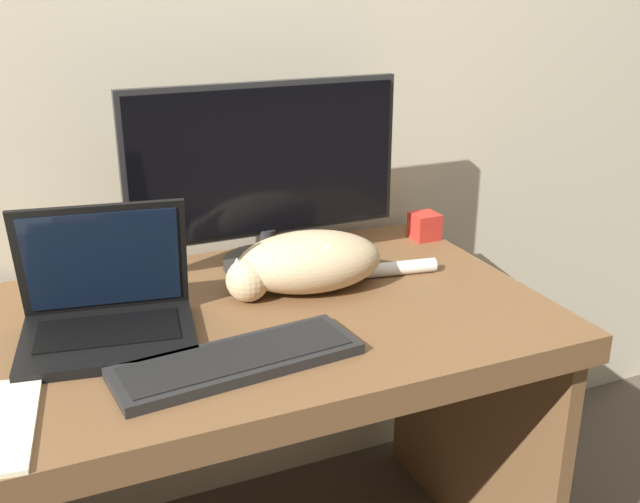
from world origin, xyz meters
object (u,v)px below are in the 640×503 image
Objects in this scene: monitor at (265,175)px; external_keyboard at (237,360)px; laptop at (107,313)px; cat at (307,261)px.

external_keyboard is at bearing -116.23° from monitor.
laptop reaches higher than external_keyboard.
monitor reaches higher than laptop.
laptop is (-0.40, -0.22, -0.17)m from monitor.
monitor reaches higher than cat.
monitor is 0.52m from external_keyboard.
monitor is at bearing 58.21° from external_keyboard.
external_keyboard is (0.19, -0.20, -0.04)m from laptop.
cat is at bearing 16.71° from laptop.
monitor is 1.81× the size of laptop.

